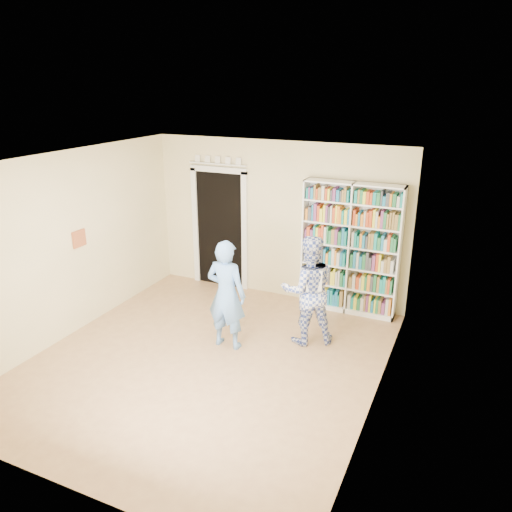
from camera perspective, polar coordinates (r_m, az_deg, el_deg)
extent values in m
plane|color=#9B6E4B|center=(6.98, -5.62, -11.81)|extent=(5.00, 5.00, 0.00)
plane|color=white|center=(6.04, -6.47, 10.65)|extent=(5.00, 5.00, 0.00)
plane|color=beige|center=(8.53, 2.42, 4.06)|extent=(4.50, 0.00, 4.50)
plane|color=beige|center=(7.72, -20.64, 1.13)|extent=(0.00, 5.00, 5.00)
plane|color=beige|center=(5.67, 14.15, -4.71)|extent=(0.00, 5.00, 5.00)
cube|color=white|center=(8.08, 10.71, 0.78)|extent=(1.56, 0.29, 2.14)
cube|color=white|center=(8.08, 10.71, 0.78)|extent=(0.02, 0.29, 2.14)
cube|color=black|center=(9.05, -4.12, 2.96)|extent=(0.90, 0.03, 2.10)
cube|color=white|center=(9.27, -6.90, 3.29)|extent=(0.10, 0.06, 2.20)
cube|color=white|center=(8.82, -1.30, 2.56)|extent=(0.10, 0.06, 2.20)
cube|color=white|center=(8.79, -4.35, 9.83)|extent=(1.10, 0.06, 0.10)
cube|color=white|center=(8.76, -4.39, 10.47)|extent=(1.10, 0.08, 0.02)
cube|color=brown|center=(7.83, -19.57, 1.89)|extent=(0.03, 0.25, 0.25)
imported|color=#6396DD|center=(6.97, -3.41, -4.43)|extent=(0.58, 0.38, 1.59)
imported|color=#33479E|center=(7.11, 5.98, -3.90)|extent=(0.99, 0.93, 1.61)
cube|color=white|center=(6.84, 6.67, -2.89)|extent=(0.20, 0.10, 0.30)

